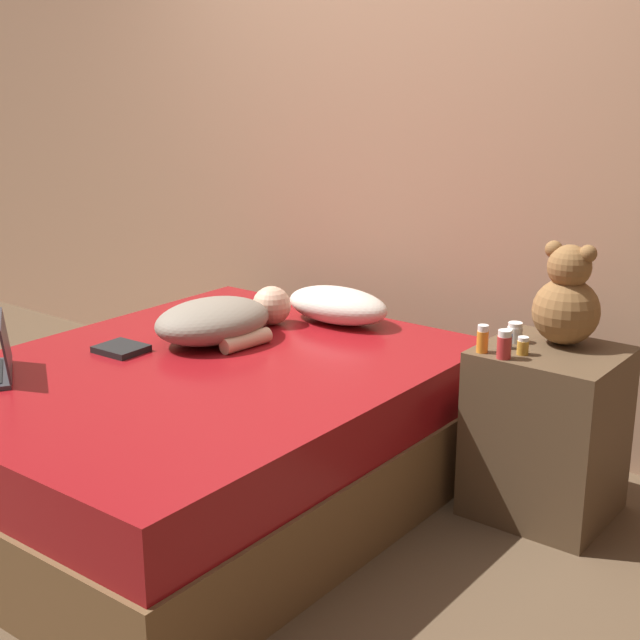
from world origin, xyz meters
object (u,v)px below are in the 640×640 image
Objects in this scene: bottle_blue at (507,339)px; teddy_bear at (567,300)px; pillow at (338,305)px; bottle_orange at (483,339)px; book at (121,349)px; bottle_amber at (523,346)px; bottle_red at (504,345)px; bottle_white at (515,333)px; person_lying at (221,319)px.

teddy_bear is at bearing 52.21° from bottle_blue.
pillow is 4.85× the size of bottle_orange.
book is (-1.39, -0.85, -0.24)m from teddy_bear.
teddy_bear is 0.25m from bottle_amber.
pillow is at bearing 164.05° from bottle_red.
bottle_red is at bearing -74.75° from bottle_white.
book is at bearing -116.48° from pillow.
teddy_bear reaches higher than bottle_red.
person_lying is 1.13m from bottle_red.
book is at bearing -154.11° from bottle_amber.
teddy_bear is 5.83× the size of bottle_amber.
bottle_orange is at bearing 170.64° from bottle_red.
pillow is 0.52m from person_lying.
person_lying is 1.18m from bottle_amber.
pillow is at bearing 175.75° from bottle_white.
teddy_bear is at bearing 31.41° from book.
person_lying reaches higher than bottle_blue.
teddy_bear is at bearing 28.27° from person_lying.
bottle_amber reaches higher than book.
bottle_orange reaches higher than pillow.
bottle_amber is at bearing 20.22° from person_lying.
bottle_orange is at bearing -124.45° from teddy_bear.
bottle_blue is (0.85, -0.15, 0.05)m from pillow.
bottle_red reaches higher than bottle_amber.
teddy_bear is (0.98, 0.03, 0.17)m from pillow.
person_lying is 1.13m from bottle_white.
bottle_red is at bearing 16.83° from person_lying.
bottle_white is 1.04× the size of bottle_blue.
bottle_orange is 1.56× the size of bottle_amber.
bottle_white is at bearing -148.49° from teddy_bear.
teddy_bear reaches higher than bottle_amber.
bottle_amber is (1.14, 0.29, 0.04)m from person_lying.
bottle_amber is (-0.06, -0.20, -0.13)m from teddy_bear.
pillow is 0.92m from book.
pillow is at bearing 63.52° from book.
bottle_blue is at bearing 28.28° from book.
person_lying is 1.81× the size of teddy_bear.
bottle_white reaches higher than bottle_amber.
bottle_amber is (0.08, -0.11, -0.00)m from bottle_white.
bottle_white is at bearing 78.38° from bottle_orange.
person_lying is 6.76× the size of bottle_orange.
bottle_orange is at bearing 25.75° from book.
pillow is 0.92m from bottle_red.
bottle_red is at bearing -113.02° from bottle_amber.
teddy_bear reaches higher than bottle_white.
bottle_blue is (0.01, -0.08, -0.00)m from bottle_white.
bottle_red is 1.43× the size of bottle_blue.
person_lying is 9.52× the size of bottle_blue.
book is (-1.33, -0.64, -0.11)m from bottle_amber.
bottle_amber is 1.48m from book.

